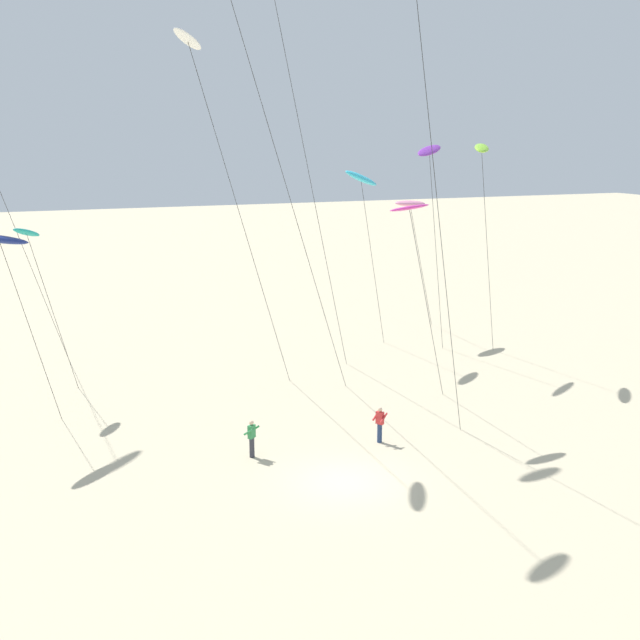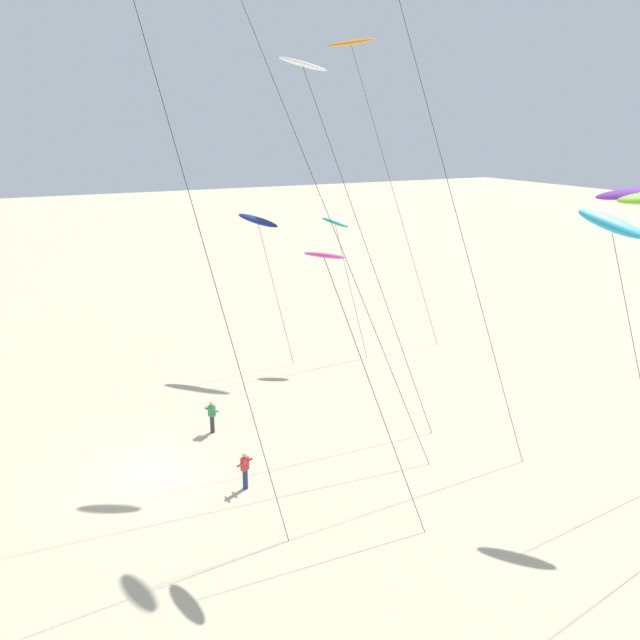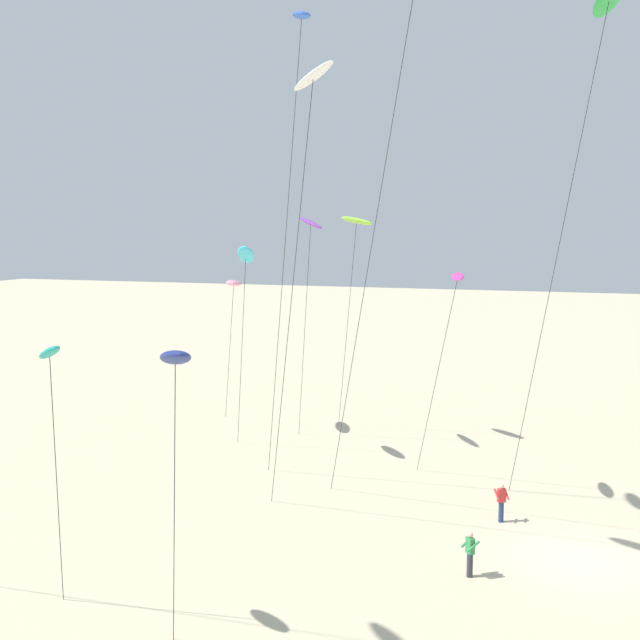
{
  "view_description": "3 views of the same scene",
  "coord_description": "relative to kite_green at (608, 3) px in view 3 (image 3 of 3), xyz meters",
  "views": [
    {
      "loc": [
        -11.58,
        -26.82,
        13.46
      ],
      "look_at": [
        2.43,
        8.8,
        4.54
      ],
      "focal_mm": 44.05,
      "sensor_mm": 36.0,
      "label": 1
    },
    {
      "loc": [
        27.24,
        -5.6,
        14.91
      ],
      "look_at": [
        0.2,
        8.29,
        6.05
      ],
      "focal_mm": 37.72,
      "sensor_mm": 36.0,
      "label": 2
    },
    {
      "loc": [
        -30.59,
        -0.0,
        12.53
      ],
      "look_at": [
        4.55,
        11.85,
        8.2
      ],
      "focal_mm": 45.04,
      "sensor_mm": 36.0,
      "label": 3
    }
  ],
  "objects": [
    {
      "name": "kite_white",
      "position": [
        -5.76,
        9.66,
        -3.37
      ],
      "size": [
        7.08,
        5.31,
        18.18
      ],
      "color": "white",
      "rests_on": "ground"
    },
    {
      "name": "kite_teal",
      "position": [
        -13.1,
        15.38,
        -12.06
      ],
      "size": [
        2.84,
        2.25,
        9.26
      ],
      "color": "teal",
      "rests_on": "ground"
    },
    {
      "name": "kite_pink",
      "position": [
        11.31,
        20.64,
        -11.68
      ],
      "size": [
        4.73,
        3.16,
        9.47
      ],
      "color": "pink",
      "rests_on": "ground"
    },
    {
      "name": "kite_flyer_nearest",
      "position": [
        -4.94,
        3.97,
        -19.9
      ],
      "size": [
        0.73,
        0.72,
        1.67
      ],
      "color": "#33333D",
      "rests_on": "ground"
    },
    {
      "name": "kite_purple",
      "position": [
        9.54,
        15.09,
        -8.15
      ],
      "size": [
        3.82,
        2.9,
        13.24
      ],
      "color": "purple",
      "rests_on": "ground"
    },
    {
      "name": "kite_cyan",
      "position": [
        6.27,
        17.6,
        -9.78
      ],
      "size": [
        4.12,
        2.83,
        11.81
      ],
      "color": "#33BFE0",
      "rests_on": "ground"
    },
    {
      "name": "kite_blue",
      "position": [
        -1.23,
        11.72,
        -0.07
      ],
      "size": [
        7.12,
        4.8,
        21.38
      ],
      "color": "blue",
      "rests_on": "ground"
    },
    {
      "name": "ground_plane",
      "position": [
        -2.21,
        0.27,
        -20.79
      ],
      "size": [
        260.0,
        260.0,
        0.0
      ],
      "primitive_type": "plane",
      "color": "beige"
    },
    {
      "name": "kite_navy",
      "position": [
        -14.33,
        10.5,
        -11.71
      ],
      "size": [
        3.5,
        2.57,
        9.64
      ],
      "color": "navy",
      "rests_on": "ground"
    },
    {
      "name": "kite_green",
      "position": [
        0.0,
        0.0,
        0.0
      ],
      "size": [
        6.81,
        4.43,
        21.55
      ],
      "color": "green",
      "rests_on": "ground"
    },
    {
      "name": "kite_flyer_middle",
      "position": [
        0.92,
        3.48,
        -19.9
      ],
      "size": [
        0.69,
        0.7,
        1.67
      ],
      "color": "navy",
      "rests_on": "ground"
    },
    {
      "name": "kite_magenta",
      "position": [
        3.49,
        5.95,
        -10.64
      ],
      "size": [
        4.81,
        3.01,
        10.51
      ],
      "color": "#D8339E",
      "rests_on": "ground"
    },
    {
      "name": "kite_lime",
      "position": [
        11.85,
        13.11,
        -7.99
      ],
      "size": [
        4.04,
        3.35,
        13.3
      ],
      "color": "#8CD833",
      "rests_on": "ground"
    }
  ]
}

